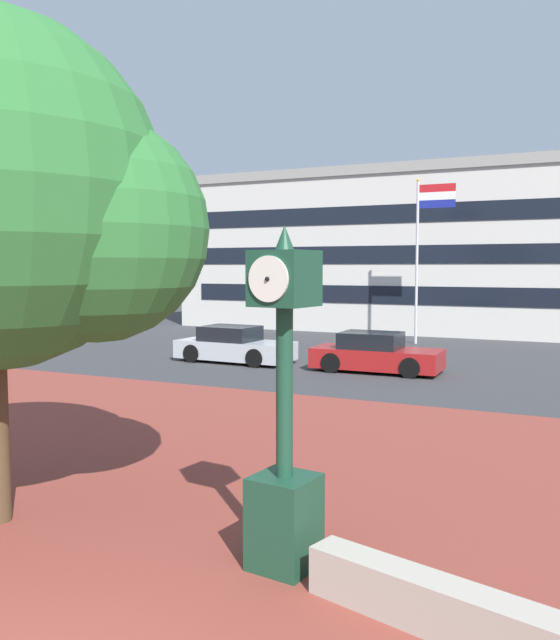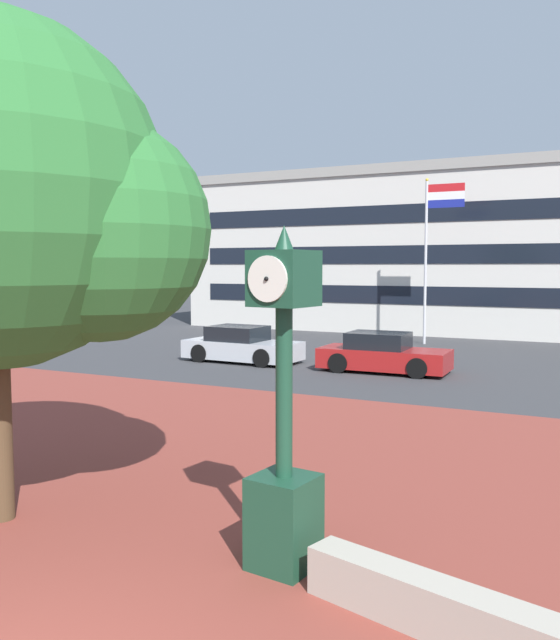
% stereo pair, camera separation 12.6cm
% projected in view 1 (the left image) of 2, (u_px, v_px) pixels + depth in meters
% --- Properties ---
extents(plaza_brick_paving, '(44.00, 16.78, 0.01)m').
position_uv_depth(plaza_brick_paving, '(246.00, 524.00, 8.73)').
color(plaza_brick_paving, brown).
rests_on(plaza_brick_paving, ground).
extents(planter_wall, '(3.19, 1.23, 0.50)m').
position_uv_depth(planter_wall, '(461.00, 615.00, 5.97)').
color(planter_wall, '#ADA393').
rests_on(planter_wall, ground).
extents(street_clock, '(0.75, 0.75, 3.86)m').
position_uv_depth(street_clock, '(284.00, 433.00, 7.35)').
color(street_clock, '#19422D').
rests_on(street_clock, ground).
extents(plaza_tree, '(4.97, 4.62, 6.67)m').
position_uv_depth(plaza_tree, '(11.00, 201.00, 8.53)').
color(plaza_tree, '#4C3823').
rests_on(plaza_tree, ground).
extents(car_street_near, '(4.15, 1.89, 1.28)m').
position_uv_depth(car_street_near, '(375.00, 354.00, 21.35)').
color(car_street_near, maroon).
rests_on(car_street_near, ground).
extents(car_street_mid, '(4.25, 1.98, 1.28)m').
position_uv_depth(car_street_mid, '(234.00, 346.00, 23.56)').
color(car_street_mid, '#B7BABF').
rests_on(car_street_mid, ground).
extents(flagpole_primary, '(1.68, 0.14, 7.22)m').
position_uv_depth(flagpole_primary, '(422.00, 244.00, 28.68)').
color(flagpole_primary, silver).
rests_on(flagpole_primary, ground).
extents(civic_building, '(27.88, 12.51, 8.48)m').
position_uv_depth(civic_building, '(443.00, 252.00, 37.40)').
color(civic_building, beige).
rests_on(civic_building, ground).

